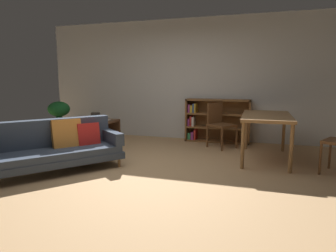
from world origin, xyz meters
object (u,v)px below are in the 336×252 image
(fabric_couch, at_px, (57,146))
(media_console, at_px, (99,134))
(bookshelf, at_px, (215,121))
(dining_table, at_px, (266,119))
(potted_floor_plant, at_px, (59,117))
(open_laptop, at_px, (99,120))
(desk_speaker, at_px, (96,118))
(dining_chair_near, at_px, (219,122))

(fabric_couch, distance_m, media_console, 1.57)
(media_console, height_order, bookshelf, bookshelf)
(fabric_couch, distance_m, dining_table, 3.40)
(media_console, xyz_separation_m, potted_floor_plant, (-0.90, -0.06, 0.34))
(open_laptop, bearing_deg, fabric_couch, -80.71)
(fabric_couch, xyz_separation_m, open_laptop, (-0.28, 1.70, 0.17))
(media_console, relative_size, dining_table, 0.68)
(desk_speaker, bearing_deg, open_laptop, 110.75)
(fabric_couch, height_order, bookshelf, bookshelf)
(potted_floor_plant, distance_m, dining_chair_near, 3.33)
(media_console, bearing_deg, desk_speaker, -74.04)
(dining_table, xyz_separation_m, dining_chair_near, (-0.87, 0.70, -0.19))
(media_console, bearing_deg, bookshelf, 29.13)
(dining_table, relative_size, dining_chair_near, 1.66)
(open_laptop, bearing_deg, desk_speaker, -69.25)
(media_console, height_order, dining_table, dining_table)
(fabric_couch, distance_m, bookshelf, 3.39)
(dining_table, relative_size, bookshelf, 1.06)
(desk_speaker, xyz_separation_m, potted_floor_plant, (-0.97, 0.17, -0.03))
(open_laptop, bearing_deg, bookshelf, 25.31)
(potted_floor_plant, bearing_deg, fabric_couch, -53.58)
(open_laptop, distance_m, potted_floor_plant, 0.85)
(media_console, height_order, potted_floor_plant, potted_floor_plant)
(dining_table, bearing_deg, bookshelf, 130.49)
(desk_speaker, distance_m, bookshelf, 2.55)
(media_console, bearing_deg, fabric_couch, -82.62)
(fabric_couch, height_order, desk_speaker, fabric_couch)
(open_laptop, bearing_deg, potted_floor_plant, -166.10)
(open_laptop, xyz_separation_m, potted_floor_plant, (-0.83, -0.20, 0.06))
(media_console, distance_m, dining_table, 3.24)
(potted_floor_plant, xyz_separation_m, dining_table, (4.11, 0.04, 0.10))
(media_console, xyz_separation_m, dining_chair_near, (2.34, 0.68, 0.25))
(open_laptop, distance_m, bookshelf, 2.48)
(desk_speaker, bearing_deg, media_console, 105.96)
(potted_floor_plant, bearing_deg, dining_table, 0.60)
(fabric_couch, distance_m, desk_speaker, 1.36)
(potted_floor_plant, relative_size, dining_chair_near, 1.02)
(dining_table, distance_m, bookshelf, 1.62)
(bookshelf, bearing_deg, potted_floor_plant, -157.59)
(dining_table, height_order, dining_chair_near, dining_chair_near)
(media_console, relative_size, dining_chair_near, 1.13)
(dining_table, bearing_deg, fabric_couch, -152.94)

